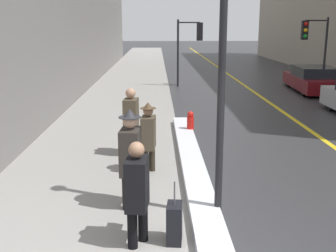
{
  "coord_description": "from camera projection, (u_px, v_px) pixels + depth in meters",
  "views": [
    {
      "loc": [
        -0.63,
        -4.56,
        3.11
      ],
      "look_at": [
        -0.4,
        4.0,
        1.05
      ],
      "focal_mm": 45.0,
      "sensor_mm": 36.0,
      "label": 1
    }
  ],
  "objects": [
    {
      "name": "lamp_post",
      "position": [
        223.0,
        18.0,
        6.28
      ],
      "size": [
        0.28,
        0.28,
        5.44
      ],
      "color": "black",
      "rests_on": "ground"
    },
    {
      "name": "traffic_light_near",
      "position": [
        192.0,
        39.0,
        21.37
      ],
      "size": [
        1.31,
        0.32,
        3.38
      ],
      "rotation": [
        0.0,
        0.0,
        0.01
      ],
      "color": "black",
      "rests_on": "ground"
    },
    {
      "name": "pedestrian_in_fedora",
      "position": [
        131.0,
        155.0,
        7.16
      ],
      "size": [
        0.38,
        0.57,
        1.76
      ],
      "rotation": [
        0.0,
        0.0,
        -1.67
      ],
      "color": "black",
      "rests_on": "ground"
    },
    {
      "name": "snow_bank_curb",
      "position": [
        193.0,
        166.0,
        9.24
      ],
      "size": [
        0.5,
        9.14,
        0.19
      ],
      "color": "silver",
      "rests_on": "ground"
    },
    {
      "name": "traffic_light_far",
      "position": [
        312.0,
        38.0,
        20.23
      ],
      "size": [
        1.31,
        0.32,
        3.46
      ],
      "rotation": [
        0.0,
        0.0,
        3.18
      ],
      "color": "black",
      "rests_on": "ground"
    },
    {
      "name": "parked_car_maroon",
      "position": [
        314.0,
        79.0,
        20.1
      ],
      "size": [
        2.13,
        4.76,
        1.19
      ],
      "rotation": [
        0.0,
        0.0,
        1.51
      ],
      "color": "#600F14",
      "rests_on": "ground"
    },
    {
      "name": "pedestrian_nearside",
      "position": [
        148.0,
        135.0,
        8.9
      ],
      "size": [
        0.33,
        0.5,
        1.55
      ],
      "rotation": [
        0.0,
        0.0,
        -1.67
      ],
      "color": "#2A241B",
      "rests_on": "ground"
    },
    {
      "name": "sidewalk_slab",
      "position": [
        128.0,
        93.0,
        19.7
      ],
      "size": [
        4.0,
        80.0,
        0.01
      ],
      "color": "gray",
      "rests_on": "ground"
    },
    {
      "name": "fire_hydrant",
      "position": [
        190.0,
        123.0,
        12.13
      ],
      "size": [
        0.2,
        0.2,
        0.7
      ],
      "color": "red",
      "rests_on": "ground"
    },
    {
      "name": "pedestrian_with_shoulder_bag",
      "position": [
        137.0,
        189.0,
        5.93
      ],
      "size": [
        0.34,
        0.73,
        1.55
      ],
      "rotation": [
        0.0,
        0.0,
        -1.67
      ],
      "color": "black",
      "rests_on": "ground"
    },
    {
      "name": "pedestrian_in_glasses",
      "position": [
        131.0,
        119.0,
        10.11
      ],
      "size": [
        0.36,
        0.56,
        1.66
      ],
      "rotation": [
        0.0,
        0.0,
        -1.67
      ],
      "color": "#2A241B",
      "rests_on": "ground"
    },
    {
      "name": "rolling_suitcase",
      "position": [
        174.0,
        223.0,
        6.11
      ],
      "size": [
        0.25,
        0.38,
        0.95
      ],
      "rotation": [
        0.0,
        0.0,
        -1.67
      ],
      "color": "black",
      "rests_on": "ground"
    },
    {
      "name": "road_centre_stripe",
      "position": [
        255.0,
        92.0,
        19.85
      ],
      "size": [
        0.16,
        80.0,
        0.0
      ],
      "color": "gold",
      "rests_on": "ground"
    }
  ]
}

